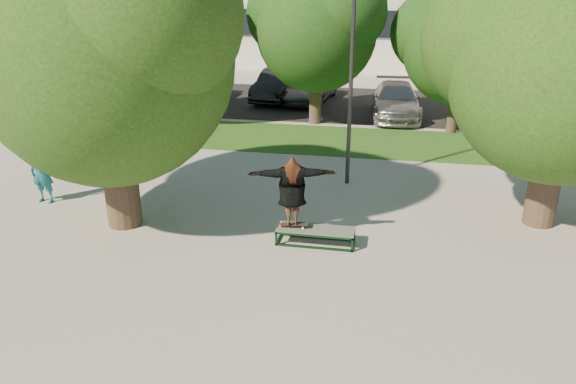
% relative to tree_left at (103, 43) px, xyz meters
% --- Properties ---
extents(ground, '(120.00, 120.00, 0.00)m').
position_rel_tree_left_xyz_m(ground, '(4.29, -1.09, -4.42)').
color(ground, gray).
rests_on(ground, ground).
extents(grass_strip, '(30.00, 4.00, 0.02)m').
position_rel_tree_left_xyz_m(grass_strip, '(5.29, 8.41, -4.41)').
color(grass_strip, '#1A4C15').
rests_on(grass_strip, ground).
extents(asphalt_strip, '(40.00, 8.00, 0.01)m').
position_rel_tree_left_xyz_m(asphalt_strip, '(4.29, 14.91, -4.42)').
color(asphalt_strip, black).
rests_on(asphalt_strip, ground).
extents(tree_left, '(6.96, 5.95, 7.12)m').
position_rel_tree_left_xyz_m(tree_left, '(0.00, 0.00, 0.00)').
color(tree_left, '#38281E').
rests_on(tree_left, ground).
extents(tree_right, '(6.24, 5.33, 6.51)m').
position_rel_tree_left_xyz_m(tree_right, '(10.21, 1.99, -0.33)').
color(tree_right, '#38281E').
rests_on(tree_right, ground).
extents(bg_tree_left, '(5.28, 4.51, 5.77)m').
position_rel_tree_left_xyz_m(bg_tree_left, '(-2.28, 9.98, -0.69)').
color(bg_tree_left, '#38281E').
rests_on(bg_tree_left, ground).
extents(bg_tree_mid, '(5.76, 4.92, 6.24)m').
position_rel_tree_left_xyz_m(bg_tree_mid, '(3.22, 10.98, -0.41)').
color(bg_tree_mid, '#38281E').
rests_on(bg_tree_mid, ground).
extents(bg_tree_right, '(5.04, 4.31, 5.43)m').
position_rel_tree_left_xyz_m(bg_tree_right, '(8.73, 10.47, -0.93)').
color(bg_tree_right, '#38281E').
rests_on(bg_tree_right, ground).
extents(lamppost, '(0.25, 0.15, 6.11)m').
position_rel_tree_left_xyz_m(lamppost, '(5.29, 3.91, -1.27)').
color(lamppost, '#2D2D30').
rests_on(lamppost, ground).
extents(grind_box, '(1.80, 0.60, 0.38)m').
position_rel_tree_left_xyz_m(grind_box, '(4.95, -0.28, -4.23)').
color(grind_box, black).
rests_on(grind_box, ground).
extents(skater_rig, '(2.08, 0.98, 1.71)m').
position_rel_tree_left_xyz_m(skater_rig, '(4.39, -0.28, -3.15)').
color(skater_rig, white).
rests_on(skater_rig, grind_box).
extents(bystander, '(0.70, 0.49, 1.82)m').
position_rel_tree_left_xyz_m(bystander, '(-2.71, 0.85, -3.51)').
color(bystander, '#1B5C68').
rests_on(bystander, ground).
extents(car_silver_a, '(1.73, 4.10, 1.38)m').
position_rel_tree_left_xyz_m(car_silver_a, '(-2.81, 14.22, -3.73)').
color(car_silver_a, '#B8B7BD').
rests_on(car_silver_a, asphalt_strip).
extents(car_dark, '(1.98, 4.64, 1.49)m').
position_rel_tree_left_xyz_m(car_dark, '(0.80, 15.18, -3.68)').
color(car_dark, black).
rests_on(car_dark, asphalt_strip).
extents(car_grey, '(2.62, 4.86, 1.30)m').
position_rel_tree_left_xyz_m(car_grey, '(2.29, 15.17, -3.77)').
color(car_grey, '#5D5D62').
rests_on(car_grey, asphalt_strip).
extents(car_silver_b, '(2.29, 5.01, 1.42)m').
position_rel_tree_left_xyz_m(car_silver_b, '(6.58, 12.73, -3.71)').
color(car_silver_b, '#9F9EA3').
rests_on(car_silver_b, asphalt_strip).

